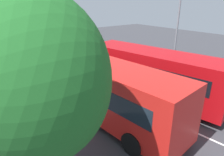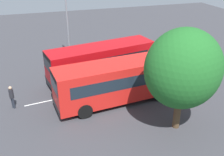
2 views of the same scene
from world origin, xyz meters
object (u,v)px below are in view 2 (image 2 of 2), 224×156
Objects in this scene: bus_far_left at (101,61)px; bus_center_left at (118,81)px; street_lamp at (68,14)px; depot_tree at (183,69)px; pedestrian at (12,95)px.

bus_far_left is 3.95m from bus_center_left.
street_lamp is 13.72m from depot_tree.
bus_far_left is at bearing -71.77° from depot_tree.
bus_center_left is 9.49m from street_lamp.
pedestrian is at bearing 9.24° from bus_far_left.
pedestrian is at bearing -15.82° from bus_center_left.
depot_tree reaches higher than bus_far_left.
bus_far_left reaches higher than pedestrian.
pedestrian is (7.36, 2.58, -0.67)m from bus_far_left.
bus_far_left and bus_center_left have the same top height.
bus_far_left is 6.02m from street_lamp.
bus_far_left is at bearing 9.01° from street_lamp.
pedestrian is at bearing -49.54° from street_lamp.
bus_center_left is (-0.16, 3.95, 0.00)m from bus_far_left.
street_lamp is at bearing -78.18° from bus_far_left.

